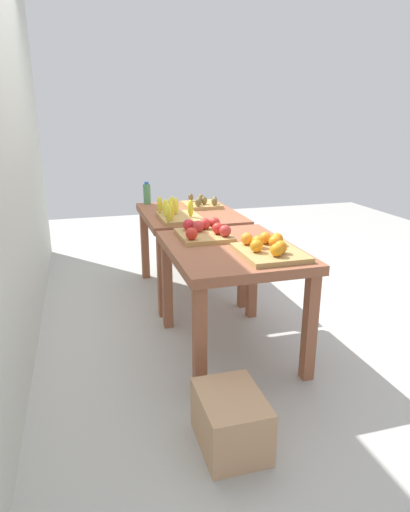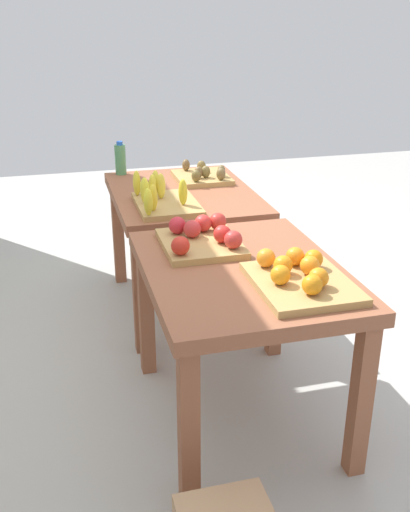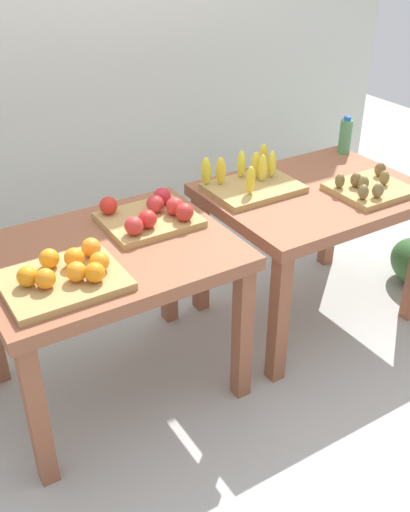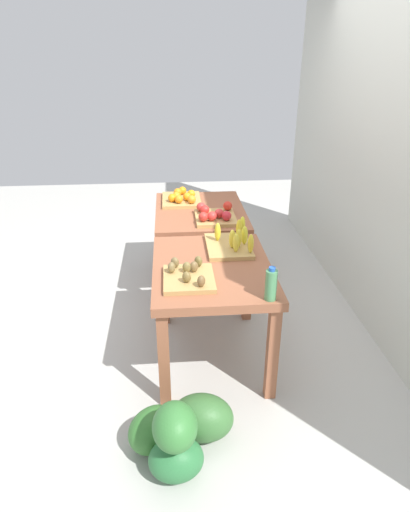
% 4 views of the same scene
% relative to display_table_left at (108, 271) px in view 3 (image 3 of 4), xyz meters
% --- Properties ---
extents(ground_plane, '(8.00, 8.00, 0.00)m').
position_rel_display_table_left_xyz_m(ground_plane, '(0.56, 0.00, -0.64)').
color(ground_plane, '#B1B0AA').
extents(back_wall, '(4.40, 0.12, 3.00)m').
position_rel_display_table_left_xyz_m(back_wall, '(0.56, 1.35, 0.86)').
color(back_wall, beige).
rests_on(back_wall, ground_plane).
extents(display_table_left, '(1.04, 0.80, 0.74)m').
position_rel_display_table_left_xyz_m(display_table_left, '(0.00, 0.00, 0.00)').
color(display_table_left, '#925439').
rests_on(display_table_left, ground_plane).
extents(display_table_right, '(1.04, 0.80, 0.74)m').
position_rel_display_table_left_xyz_m(display_table_right, '(1.12, 0.00, 0.00)').
color(display_table_right, '#925439').
rests_on(display_table_right, ground_plane).
extents(orange_bin, '(0.44, 0.36, 0.11)m').
position_rel_display_table_left_xyz_m(orange_bin, '(-0.23, -0.16, 0.15)').
color(orange_bin, tan).
rests_on(orange_bin, display_table_left).
extents(apple_bin, '(0.40, 0.34, 0.11)m').
position_rel_display_table_left_xyz_m(apple_bin, '(0.26, 0.10, 0.15)').
color(apple_bin, tan).
rests_on(apple_bin, display_table_left).
extents(banana_crate, '(0.45, 0.32, 0.17)m').
position_rel_display_table_left_xyz_m(banana_crate, '(0.85, 0.17, 0.15)').
color(banana_crate, tan).
rests_on(banana_crate, display_table_right).
extents(kiwi_bin, '(0.36, 0.32, 0.10)m').
position_rel_display_table_left_xyz_m(kiwi_bin, '(1.31, -0.17, 0.14)').
color(kiwi_bin, tan).
rests_on(kiwi_bin, display_table_right).
extents(water_bottle, '(0.07, 0.07, 0.21)m').
position_rel_display_table_left_xyz_m(water_bottle, '(1.58, 0.30, 0.21)').
color(water_bottle, '#4C8C59').
rests_on(water_bottle, display_table_right).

